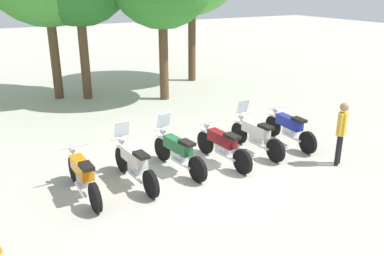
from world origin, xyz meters
TOP-DOWN VIEW (x-y plane):
  - ground_plane at (0.00, 0.00)m, footprint 80.00×80.00m
  - motorcycle_0 at (-3.04, -0.03)m, footprint 0.62×2.19m
  - motorcycle_1 at (-1.83, -0.02)m, footprint 0.62×2.19m
  - motorcycle_2 at (-0.61, 0.12)m, footprint 0.62×2.18m
  - motorcycle_3 at (0.60, -0.04)m, footprint 0.62×2.19m
  - motorcycle_4 at (1.81, 0.13)m, footprint 0.62×2.19m
  - motorcycle_5 at (3.03, 0.13)m, footprint 0.62×2.19m
  - person_0 at (3.18, -1.59)m, footprint 0.39×0.30m

SIDE VIEW (x-z plane):
  - ground_plane at x=0.00m, z-range 0.00..0.00m
  - motorcycle_0 at x=-3.04m, z-range 0.01..1.00m
  - motorcycle_3 at x=0.60m, z-range 0.01..1.00m
  - motorcycle_5 at x=3.03m, z-range 0.01..1.00m
  - motorcycle_1 at x=-1.83m, z-range -0.17..1.20m
  - motorcycle_2 at x=-0.61m, z-range -0.17..1.20m
  - motorcycle_4 at x=1.81m, z-range -0.17..1.20m
  - person_0 at x=3.18m, z-range 0.14..1.81m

